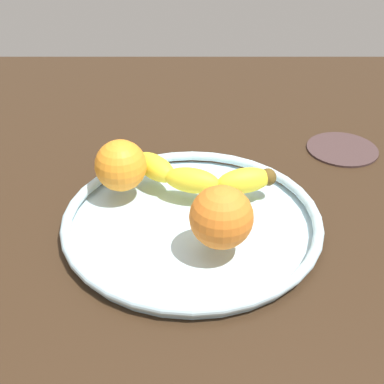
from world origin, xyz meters
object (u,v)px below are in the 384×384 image
orange_back_right (121,165)px  orange_front_right (221,217)px  fruit_bowl (192,220)px  banana (201,176)px  ambient_coaster (343,148)px

orange_back_right → orange_front_right: bearing=-42.7°
fruit_bowl → orange_back_right: size_ratio=4.76×
banana → ambient_coaster: banana is taller
orange_front_right → orange_back_right: 15.68cm
fruit_bowl → ambient_coaster: size_ratio=2.93×
fruit_bowl → orange_front_right: bearing=-59.7°
fruit_bowl → ambient_coaster: 28.26cm
fruit_bowl → banana: 6.26cm
fruit_bowl → ambient_coaster: (21.73, 18.07, -0.62)cm
fruit_bowl → ambient_coaster: fruit_bowl is taller
banana → orange_back_right: (-9.58, -0.18, 1.59)cm
banana → orange_front_right: orange_front_right is taller
orange_front_right → orange_back_right: (-11.52, 10.63, -0.21)cm
fruit_bowl → orange_front_right: size_ratio=4.46×
banana → orange_back_right: 9.71cm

